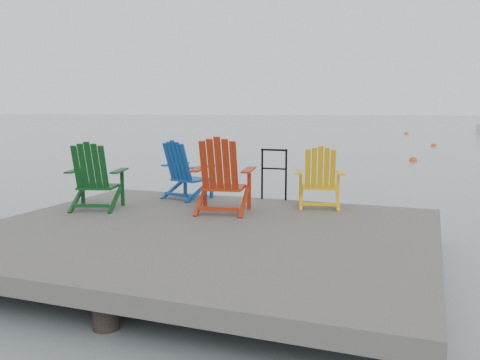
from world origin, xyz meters
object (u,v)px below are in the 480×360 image
(handrail, at_px, (274,169))
(chair_blue, at_px, (185,170))
(chair_red, at_px, (222,176))
(chair_yellow, at_px, (320,177))
(buoy_d, at_px, (406,134))
(chair_green, at_px, (95,176))
(buoy_a, at_px, (413,161))
(buoy_b, at_px, (434,146))

(handrail, xyz_separation_m, chair_blue, (-1.50, -0.48, -0.02))
(chair_blue, distance_m, chair_red, 1.46)
(chair_yellow, xyz_separation_m, buoy_d, (-0.43, 38.03, -1.00))
(handrail, height_order, chair_yellow, chair_yellow)
(chair_green, bearing_deg, chair_red, -5.03)
(handrail, bearing_deg, buoy_a, 81.92)
(chair_yellow, relative_size, buoy_d, 2.54)
(buoy_a, height_order, buoy_d, buoy_d)
(chair_yellow, height_order, buoy_d, chair_yellow)
(chair_blue, bearing_deg, buoy_a, 92.35)
(buoy_d, bearing_deg, chair_blue, -92.99)
(buoy_b, bearing_deg, handrail, -96.71)
(chair_green, relative_size, buoy_a, 3.16)
(handrail, bearing_deg, chair_red, -105.39)
(chair_green, distance_m, chair_yellow, 3.59)
(buoy_d, bearing_deg, chair_red, -91.29)
(buoy_a, bearing_deg, handrail, -98.08)
(chair_blue, relative_size, buoy_a, 3.04)
(chair_green, distance_m, buoy_d, 39.55)
(chair_green, height_order, chair_blue, chair_green)
(chair_green, xyz_separation_m, buoy_d, (2.87, 39.44, -1.04))
(handrail, height_order, chair_red, chair_red)
(chair_red, xyz_separation_m, buoy_a, (2.29, 14.78, -1.08))
(chair_blue, xyz_separation_m, buoy_d, (1.98, 38.03, -1.02))
(handrail, xyz_separation_m, chair_yellow, (0.92, -0.48, -0.04))
(chair_red, distance_m, buoy_a, 14.99)
(chair_green, relative_size, chair_yellow, 1.07)
(handrail, distance_m, buoy_a, 13.52)
(chair_green, relative_size, chair_red, 0.92)
(buoy_a, bearing_deg, chair_red, -98.81)
(chair_yellow, bearing_deg, chair_blue, 167.07)
(chair_green, distance_m, chair_blue, 1.66)
(buoy_a, relative_size, buoy_d, 0.86)
(chair_blue, xyz_separation_m, buoy_a, (3.40, 13.83, -1.02))
(handrail, xyz_separation_m, buoy_a, (1.90, 13.35, -1.04))
(buoy_b, bearing_deg, buoy_d, 98.57)
(handrail, distance_m, chair_blue, 1.58)
(chair_blue, bearing_deg, chair_yellow, 16.21)
(chair_red, bearing_deg, buoy_a, 70.29)
(buoy_b, bearing_deg, buoy_a, -94.78)
(chair_red, xyz_separation_m, chair_yellow, (1.31, 0.95, -0.08))
(buoy_b, relative_size, buoy_d, 0.82)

